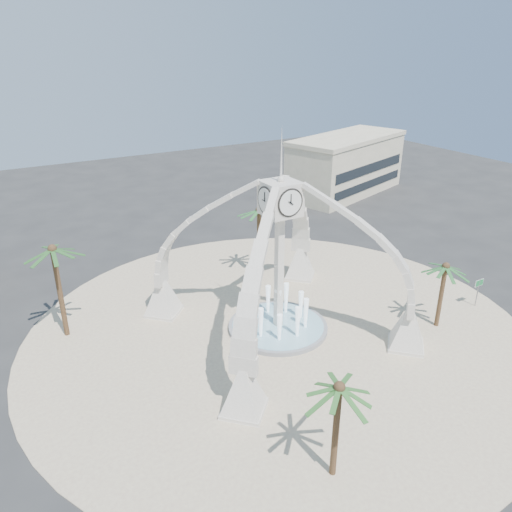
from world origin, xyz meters
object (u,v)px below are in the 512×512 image
fountain (278,326)px  palm_north (259,211)px  palm_south (339,389)px  palm_west (53,251)px  palm_east (446,267)px  clock_tower (279,256)px  street_sign (479,286)px

fountain → palm_north: 12.15m
palm_south → palm_west: bearing=113.9°
palm_east → clock_tower: bearing=152.0°
palm_east → palm_west: 29.93m
palm_east → palm_west: (-26.46, 13.85, 1.98)m
palm_north → palm_west: bearing=-174.3°
palm_south → palm_north: bearing=68.5°
palm_west → palm_north: size_ratio=1.09×
palm_east → fountain: bearing=152.0°
palm_west → palm_south: 23.68m
clock_tower → street_sign: (17.02, -5.59, -4.52)m
palm_north → palm_south: size_ratio=1.16×
palm_north → street_sign: palm_north is taller
palm_west → street_sign: size_ratio=2.98×
palm_west → palm_south: palm_west is taller
palm_east → street_sign: 6.47m
palm_east → street_sign: size_ratio=2.21×
palm_south → street_sign: 24.15m
palm_east → palm_south: 18.57m
palm_west → palm_north: (18.83, 1.87, -0.64)m
palm_west → palm_north: bearing=5.7°
palm_west → street_sign: palm_west is taller
palm_north → street_sign: size_ratio=2.74×
clock_tower → palm_south: bearing=-111.1°
palm_west → palm_south: size_ratio=1.27×
clock_tower → palm_west: size_ratio=2.18×
clock_tower → street_sign: 18.48m
fountain → palm_east: bearing=-28.0°
fountain → palm_north: bearing=68.0°
clock_tower → palm_south: size_ratio=2.76×
clock_tower → palm_north: 10.35m
clock_tower → palm_west: bearing=152.7°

